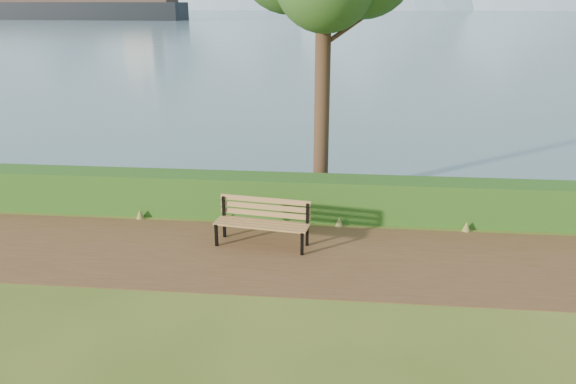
# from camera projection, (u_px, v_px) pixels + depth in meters

# --- Properties ---
(ground) EXTENTS (140.00, 140.00, 0.00)m
(ground) POSITION_uv_depth(u_px,v_px,m) (258.00, 262.00, 11.35)
(ground) COLOR #405518
(ground) RESTS_ON ground
(path) EXTENTS (40.00, 3.40, 0.01)m
(path) POSITION_uv_depth(u_px,v_px,m) (260.00, 255.00, 11.63)
(path) COLOR brown
(path) RESTS_ON ground
(hedge) EXTENTS (32.00, 0.85, 1.00)m
(hedge) POSITION_uv_depth(u_px,v_px,m) (274.00, 196.00, 13.63)
(hedge) COLOR #1E4513
(hedge) RESTS_ON ground
(water) EXTENTS (700.00, 510.00, 0.00)m
(water) POSITION_uv_depth(u_px,v_px,m) (345.00, 13.00, 256.13)
(water) COLOR slate
(water) RESTS_ON ground
(bench) EXTENTS (2.08, 0.87, 1.01)m
(bench) POSITION_uv_depth(u_px,v_px,m) (263.00, 219.00, 11.99)
(bench) COLOR black
(bench) RESTS_ON ground
(cargo_ship) EXTENTS (66.00, 14.70, 19.87)m
(cargo_ship) POSITION_uv_depth(u_px,v_px,m) (78.00, 9.00, 156.51)
(cargo_ship) COLOR black
(cargo_ship) RESTS_ON ground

